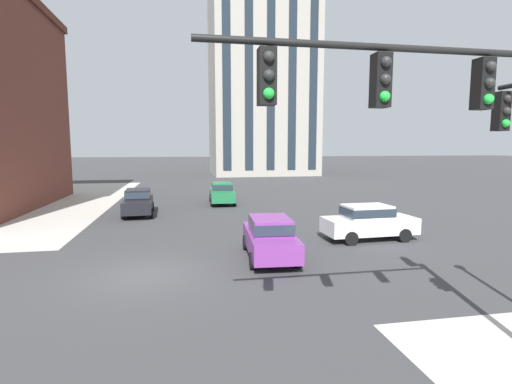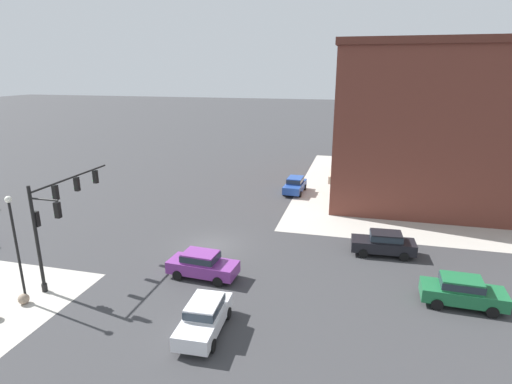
{
  "view_description": "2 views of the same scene",
  "coord_description": "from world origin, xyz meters",
  "views": [
    {
      "loc": [
        1.43,
        -13.51,
        4.45
      ],
      "look_at": [
        5.39,
        7.81,
        1.9
      ],
      "focal_mm": 27.05,
      "sensor_mm": 36.0,
      "label": 1
    },
    {
      "loc": [
        26.88,
        10.3,
        12.7
      ],
      "look_at": [
        -1.64,
        3.06,
        3.95
      ],
      "focal_mm": 29.04,
      "sensor_mm": 36.0,
      "label": 2
    }
  ],
  "objects": [
    {
      "name": "ground_plane",
      "position": [
        0.0,
        0.0,
        0.0
      ],
      "size": [
        320.0,
        320.0,
        0.0
      ],
      "primitive_type": "plane",
      "color": "#38383A"
    },
    {
      "name": "sidewalk_far_corner",
      "position": [
        -20.0,
        20.0,
        0.0
      ],
      "size": [
        32.0,
        32.0,
        0.02
      ],
      "primitive_type": "cube",
      "color": "#B7B2A8",
      "rests_on": "ground"
    },
    {
      "name": "traffic_signal_main",
      "position": [
        7.08,
        -7.1,
        4.5
      ],
      "size": [
        7.3,
        2.09,
        6.53
      ],
      "color": "black",
      "rests_on": "ground"
    },
    {
      "name": "bollard_sphere_curb_a",
      "position": [
        10.15,
        -7.44,
        0.3
      ],
      "size": [
        0.6,
        0.6,
        0.6
      ],
      "primitive_type": "sphere",
      "color": "gray",
      "rests_on": "ground"
    },
    {
      "name": "street_lamp_corner_near",
      "position": [
        10.0,
        -7.44,
        3.88
      ],
      "size": [
        0.36,
        0.36,
        6.31
      ],
      "color": "black",
      "rests_on": "ground"
    },
    {
      "name": "car_main_northbound_near",
      "position": [
        10.06,
        3.38,
        0.92
      ],
      "size": [
        4.47,
        2.03,
        1.68
      ],
      "color": "silver",
      "rests_on": "ground"
    },
    {
      "name": "car_main_northbound_far",
      "position": [
        -15.3,
        3.89,
        0.92
      ],
      "size": [
        4.48,
        2.05,
        1.68
      ],
      "color": "#23479E",
      "rests_on": "ground"
    },
    {
      "name": "car_cross_eastbound",
      "position": [
        4.27,
        16.37,
        0.92
      ],
      "size": [
        2.01,
        4.46,
        1.68
      ],
      "color": "#1E6B3D",
      "rests_on": "ground"
    },
    {
      "name": "car_cross_westbound",
      "position": [
        -1.6,
        12.44,
        0.92
      ],
      "size": [
        2.06,
        4.48,
        1.68
      ],
      "color": "black",
      "rests_on": "ground"
    },
    {
      "name": "car_main_mid",
      "position": [
        4.72,
        1.17,
        0.92
      ],
      "size": [
        2.1,
        4.5,
        1.68
      ],
      "color": "#7A3389",
      "rests_on": "ground"
    },
    {
      "name": "storefront_block_near_corner",
      "position": [
        -19.96,
        16.65,
        7.61
      ],
      "size": [
        22.36,
        17.74,
        15.19
      ],
      "color": "brown",
      "rests_on": "ground"
    }
  ]
}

